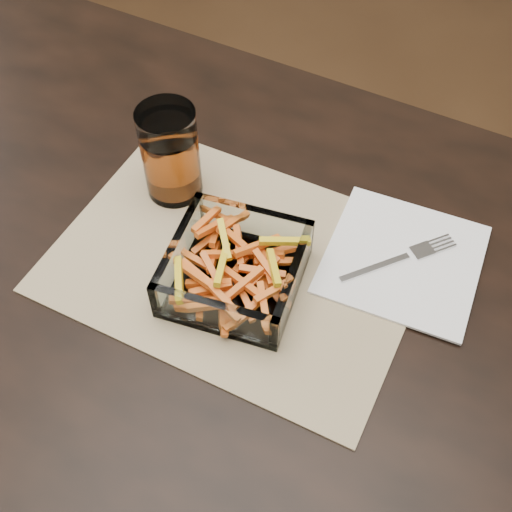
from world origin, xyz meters
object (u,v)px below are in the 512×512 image
at_px(dining_table, 193,318).
at_px(glass_bowl, 235,271).
at_px(tumbler, 171,156).
at_px(fork, 402,258).

relative_size(dining_table, glass_bowl, 8.93).
height_order(tumbler, fork, tumbler).
bearing_deg(tumbler, glass_bowl, -33.53).
height_order(dining_table, glass_bowl, glass_bowl).
height_order(dining_table, tumbler, tumbler).
distance_m(dining_table, fork, 0.29).
bearing_deg(dining_table, glass_bowl, 24.27).
relative_size(dining_table, tumbler, 11.93).
bearing_deg(glass_bowl, tumbler, 146.47).
xyz_separation_m(dining_table, glass_bowl, (0.05, 0.02, 0.12)).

